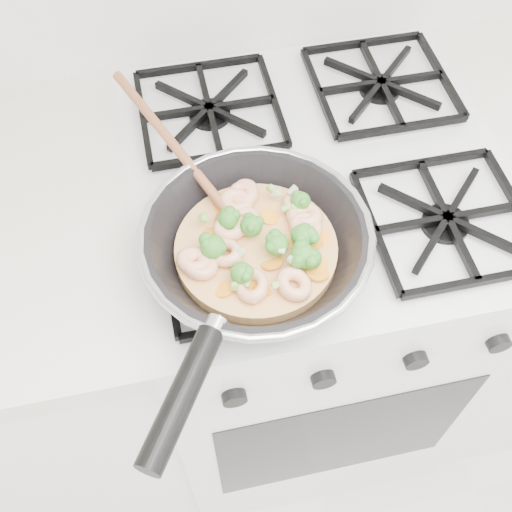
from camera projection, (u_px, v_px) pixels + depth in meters
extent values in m
cube|color=white|center=(302.00, 307.00, 1.35)|extent=(0.60, 0.60, 0.90)
cube|color=black|center=(341.00, 441.00, 1.19)|extent=(0.48, 0.00, 0.40)
cube|color=black|center=(320.00, 163.00, 0.97)|extent=(0.56, 0.56, 0.02)
torus|color=#B7B7BF|center=(256.00, 234.00, 0.81)|extent=(0.31, 0.31, 0.01)
cylinder|color=black|center=(181.00, 397.00, 0.69)|extent=(0.12, 0.16, 0.03)
cylinder|color=#E1A861|center=(256.00, 250.00, 0.84)|extent=(0.22, 0.22, 0.02)
ellipsoid|color=#995837|center=(234.00, 218.00, 0.84)|extent=(0.06, 0.06, 0.02)
cylinder|color=#995837|center=(170.00, 140.00, 0.89)|extent=(0.13, 0.26, 0.06)
torus|color=#EFB58D|center=(252.00, 286.00, 0.78)|extent=(0.06, 0.06, 0.03)
torus|color=#EFB58D|center=(245.00, 193.00, 0.87)|extent=(0.05, 0.05, 0.03)
torus|color=#EFB58D|center=(242.00, 195.00, 0.87)|extent=(0.06, 0.06, 0.03)
torus|color=#EFB58D|center=(194.00, 261.00, 0.80)|extent=(0.07, 0.07, 0.02)
torus|color=#EFB58D|center=(294.00, 284.00, 0.78)|extent=(0.07, 0.07, 0.02)
torus|color=#EFB58D|center=(306.00, 227.00, 0.84)|extent=(0.07, 0.07, 0.02)
torus|color=#EFB58D|center=(244.00, 221.00, 0.84)|extent=(0.07, 0.07, 0.02)
torus|color=#EFB58D|center=(230.00, 228.00, 0.83)|extent=(0.05, 0.05, 0.02)
torus|color=#EFB58D|center=(226.00, 253.00, 0.81)|extent=(0.07, 0.07, 0.02)
torus|color=#EFB58D|center=(297.00, 204.00, 0.86)|extent=(0.05, 0.05, 0.02)
torus|color=#EFB58D|center=(304.00, 216.00, 0.85)|extent=(0.07, 0.07, 0.02)
torus|color=#EFB58D|center=(200.00, 265.00, 0.80)|extent=(0.07, 0.07, 0.02)
torus|color=#EFB58D|center=(236.00, 202.00, 0.86)|extent=(0.07, 0.07, 0.02)
ellipsoid|color=#40882C|center=(310.00, 259.00, 0.79)|extent=(0.04, 0.04, 0.03)
ellipsoid|color=#40882C|center=(277.00, 244.00, 0.81)|extent=(0.04, 0.04, 0.03)
ellipsoid|color=#40882C|center=(304.00, 236.00, 0.81)|extent=(0.04, 0.04, 0.03)
ellipsoid|color=#40882C|center=(213.00, 247.00, 0.80)|extent=(0.04, 0.04, 0.03)
ellipsoid|color=#40882C|center=(241.00, 273.00, 0.78)|extent=(0.04, 0.04, 0.03)
ellipsoid|color=#40882C|center=(301.00, 201.00, 0.85)|extent=(0.04, 0.04, 0.03)
ellipsoid|color=#40882C|center=(303.00, 236.00, 0.81)|extent=(0.04, 0.04, 0.03)
ellipsoid|color=#40882C|center=(228.00, 219.00, 0.83)|extent=(0.04, 0.04, 0.03)
ellipsoid|color=#40882C|center=(251.00, 226.00, 0.82)|extent=(0.04, 0.04, 0.03)
ellipsoid|color=#40882C|center=(303.00, 256.00, 0.80)|extent=(0.04, 0.04, 0.03)
cylinder|color=orange|center=(318.00, 273.00, 0.80)|extent=(0.04, 0.04, 0.01)
cylinder|color=orange|center=(224.00, 289.00, 0.79)|extent=(0.03, 0.03, 0.01)
cylinder|color=orange|center=(252.00, 290.00, 0.79)|extent=(0.04, 0.04, 0.01)
cylinder|color=orange|center=(298.00, 243.00, 0.83)|extent=(0.03, 0.03, 0.01)
cylinder|color=orange|center=(234.00, 200.00, 0.87)|extent=(0.03, 0.03, 0.01)
cylinder|color=orange|center=(272.00, 263.00, 0.81)|extent=(0.04, 0.04, 0.01)
cylinder|color=orange|center=(196.00, 266.00, 0.81)|extent=(0.04, 0.04, 0.01)
cylinder|color=orange|center=(224.00, 206.00, 0.87)|extent=(0.03, 0.03, 0.01)
cylinder|color=orange|center=(263.00, 288.00, 0.79)|extent=(0.03, 0.03, 0.01)
cylinder|color=orange|center=(323.00, 238.00, 0.84)|extent=(0.04, 0.04, 0.01)
cylinder|color=orange|center=(226.00, 244.00, 0.83)|extent=(0.03, 0.03, 0.01)
cylinder|color=orange|center=(216.00, 230.00, 0.84)|extent=(0.04, 0.04, 0.01)
cylinder|color=orange|center=(270.00, 217.00, 0.86)|extent=(0.04, 0.04, 0.01)
cylinder|color=orange|center=(312.00, 242.00, 0.83)|extent=(0.04, 0.04, 0.01)
cylinder|color=orange|center=(318.00, 264.00, 0.81)|extent=(0.04, 0.04, 0.01)
cylinder|color=#7EB849|center=(247.00, 282.00, 0.78)|extent=(0.01, 0.01, 0.01)
cylinder|color=#B3C98E|center=(292.00, 260.00, 0.79)|extent=(0.01, 0.01, 0.01)
cylinder|color=#B3C98E|center=(240.00, 252.00, 0.80)|extent=(0.01, 0.01, 0.01)
cylinder|color=#7EB849|center=(275.00, 284.00, 0.77)|extent=(0.01, 0.01, 0.01)
cylinder|color=#B3C98E|center=(293.00, 190.00, 0.85)|extent=(0.01, 0.01, 0.01)
cylinder|color=#B3C98E|center=(314.00, 237.00, 0.81)|extent=(0.01, 0.01, 0.01)
cylinder|color=#7EB849|center=(285.00, 208.00, 0.84)|extent=(0.01, 0.01, 0.01)
cylinder|color=#B3C98E|center=(282.00, 250.00, 0.80)|extent=(0.01, 0.01, 0.01)
cylinder|color=#7EB849|center=(203.00, 218.00, 0.83)|extent=(0.01, 0.01, 0.01)
cylinder|color=#7EB849|center=(304.00, 261.00, 0.79)|extent=(0.01, 0.01, 0.01)
cylinder|color=#7EB849|center=(271.00, 188.00, 0.86)|extent=(0.01, 0.01, 0.01)
cylinder|color=#7EB849|center=(235.00, 286.00, 0.78)|extent=(0.01, 0.01, 0.01)
cylinder|color=#B3C98E|center=(276.00, 193.00, 0.86)|extent=(0.01, 0.01, 0.01)
cylinder|color=#7EB849|center=(281.00, 236.00, 0.82)|extent=(0.01, 0.01, 0.01)
cylinder|color=#7EB849|center=(295.00, 207.00, 0.84)|extent=(0.01, 0.01, 0.01)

